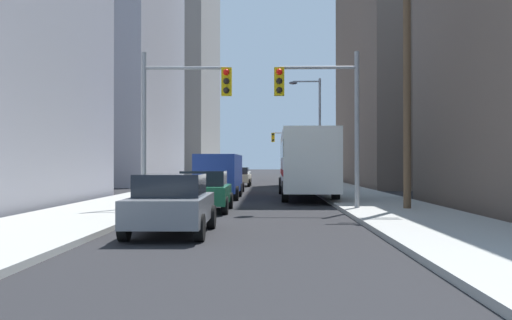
{
  "coord_description": "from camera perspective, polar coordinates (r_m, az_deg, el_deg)",
  "views": [
    {
      "loc": [
        0.71,
        -2.99,
        1.77
      ],
      "look_at": [
        0.0,
        28.92,
        2.01
      ],
      "focal_mm": 40.54,
      "sensor_mm": 36.0,
      "label": 1
    }
  ],
  "objects": [
    {
      "name": "sidewalk_left",
      "position": [
        53.37,
        -5.31,
        -2.25
      ],
      "size": [
        4.0,
        160.0,
        0.15
      ],
      "primitive_type": "cube",
      "color": "#9E9E99",
      "rests_on": "ground"
    },
    {
      "name": "cargo_van_blue",
      "position": [
        29.76,
        -3.64,
        -1.35
      ],
      "size": [
        2.16,
        5.26,
        2.26
      ],
      "color": "navy",
      "rests_on": "ground"
    },
    {
      "name": "traffic_signal_near_right",
      "position": [
        21.85,
        6.46,
        5.47
      ],
      "size": [
        3.19,
        0.44,
        6.0
      ],
      "color": "gray",
      "rests_on": "ground"
    },
    {
      "name": "sedan_beige",
      "position": [
        46.56,
        -1.71,
        -1.66
      ],
      "size": [
        1.95,
        4.25,
        1.52
      ],
      "color": "#C6B793",
      "rests_on": "ground"
    },
    {
      "name": "sedan_red",
      "position": [
        35.47,
        -2.84,
        -2.04
      ],
      "size": [
        1.96,
        4.27,
        1.52
      ],
      "color": "maroon",
      "rests_on": "ground"
    },
    {
      "name": "sidewalk_right",
      "position": [
        53.22,
        6.34,
        -2.25
      ],
      "size": [
        4.0,
        160.0,
        0.15
      ],
      "primitive_type": "cube",
      "color": "#9E9E99",
      "rests_on": "ground"
    },
    {
      "name": "street_lamp_right",
      "position": [
        38.72,
        5.84,
        3.63
      ],
      "size": [
        2.14,
        0.32,
        7.5
      ],
      "color": "gray",
      "rests_on": "ground"
    },
    {
      "name": "utility_pole_right",
      "position": [
        22.23,
        14.67,
        8.39
      ],
      "size": [
        2.2,
        0.28,
        9.79
      ],
      "color": "brown",
      "rests_on": "ground"
    },
    {
      "name": "traffic_signal_near_left",
      "position": [
        22.01,
        -7.34,
        5.46
      ],
      "size": [
        3.41,
        0.44,
        6.0
      ],
      "color": "gray",
      "rests_on": "ground"
    },
    {
      "name": "city_bus",
      "position": [
        30.14,
        4.93,
        -0.12
      ],
      "size": [
        2.67,
        11.52,
        3.4
      ],
      "color": "silver",
      "rests_on": "ground"
    },
    {
      "name": "traffic_signal_far_right",
      "position": [
        66.62,
        3.0,
        1.5
      ],
      "size": [
        3.09,
        0.44,
        6.0
      ],
      "color": "gray",
      "rests_on": "ground"
    },
    {
      "name": "building_left_mid_office",
      "position": [
        57.78,
        -16.55,
        13.99
      ],
      "size": [
        15.46,
        21.85,
        32.29
      ],
      "primitive_type": "cube",
      "color": "#93939E",
      "rests_on": "ground"
    },
    {
      "name": "building_left_far_tower",
      "position": [
        95.71,
        -9.49,
        12.93
      ],
      "size": [
        16.83,
        29.92,
        47.74
      ],
      "primitive_type": "cube",
      "color": "gray",
      "rests_on": "ground"
    },
    {
      "name": "sedan_green",
      "position": [
        21.77,
        -5.1,
        -3.05
      ],
      "size": [
        1.95,
        4.22,
        1.52
      ],
      "color": "#195938",
      "rests_on": "ground"
    },
    {
      "name": "sedan_grey",
      "position": [
        14.7,
        -8.33,
        -4.31
      ],
      "size": [
        1.95,
        4.23,
        1.52
      ],
      "color": "slate",
      "rests_on": "ground"
    }
  ]
}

